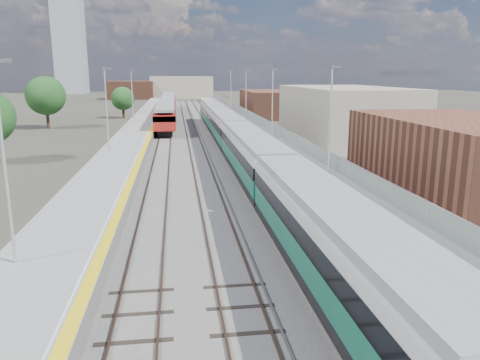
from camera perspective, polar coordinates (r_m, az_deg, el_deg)
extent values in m
plane|color=#47443A|center=(60.16, -3.85, 5.21)|extent=(320.00, 320.00, 0.00)
cube|color=#565451|center=(62.52, -6.07, 5.49)|extent=(10.50, 155.00, 0.06)
cube|color=#4C3323|center=(65.14, -3.47, 5.90)|extent=(0.07, 160.00, 0.14)
cube|color=#4C3323|center=(65.27, -2.20, 5.93)|extent=(0.07, 160.00, 0.14)
cube|color=#4C3323|center=(64.98, -6.56, 5.83)|extent=(0.07, 160.00, 0.14)
cube|color=#4C3323|center=(65.03, -5.29, 5.86)|extent=(0.07, 160.00, 0.14)
cube|color=#4C3323|center=(65.01, -9.66, 5.73)|extent=(0.07, 160.00, 0.14)
cube|color=#4C3323|center=(64.97, -8.39, 5.77)|extent=(0.07, 160.00, 0.14)
cube|color=gray|center=(65.12, -3.76, 5.89)|extent=(0.08, 160.00, 0.10)
cube|color=gray|center=(65.04, -5.00, 5.86)|extent=(0.08, 160.00, 0.10)
cube|color=slate|center=(63.12, 0.77, 6.06)|extent=(4.70, 155.00, 1.00)
cube|color=gray|center=(63.07, 0.77, 6.52)|extent=(4.70, 155.00, 0.03)
cube|color=yellow|center=(62.79, -1.13, 6.50)|extent=(0.40, 155.00, 0.01)
cube|color=gray|center=(63.36, 2.76, 7.07)|extent=(0.06, 155.00, 1.20)
cylinder|color=#9EA0A3|center=(33.39, 10.94, 7.11)|extent=(0.12, 0.12, 7.50)
cube|color=#4C4C4F|center=(33.31, 11.63, 13.36)|extent=(0.70, 0.18, 0.14)
cylinder|color=#9EA0A3|center=(52.67, 3.97, 9.34)|extent=(0.12, 0.12, 7.50)
cube|color=#4C4C4F|center=(52.62, 4.30, 13.31)|extent=(0.70, 0.18, 0.14)
cylinder|color=#9EA0A3|center=(72.34, 0.73, 10.32)|extent=(0.12, 0.12, 7.50)
cube|color=#4C4C4F|center=(72.31, 0.94, 13.21)|extent=(0.70, 0.18, 0.14)
cylinder|color=#9EA0A3|center=(92.16, -1.13, 10.87)|extent=(0.12, 0.12, 7.50)
cube|color=#4C4C4F|center=(92.13, -0.98, 13.14)|extent=(0.70, 0.18, 0.14)
cube|color=slate|center=(62.64, -12.34, 5.71)|extent=(4.30, 155.00, 1.00)
cube|color=gray|center=(62.58, -12.36, 6.17)|extent=(4.30, 155.00, 0.03)
cube|color=yellow|center=(62.46, -10.62, 6.25)|extent=(0.45, 155.00, 0.01)
cube|color=silver|center=(62.48, -10.94, 6.24)|extent=(0.08, 155.00, 0.01)
cylinder|color=#9EA0A3|center=(18.83, -26.78, 1.63)|extent=(0.12, 0.12, 7.50)
cube|color=#4C4C4F|center=(18.47, -27.19, 12.83)|extent=(0.70, 0.18, 0.14)
cylinder|color=#9EA0A3|center=(44.04, -15.94, 8.19)|extent=(0.12, 0.12, 7.50)
cube|color=#4C4C4F|center=(43.89, -15.91, 12.96)|extent=(0.70, 0.18, 0.14)
cylinder|color=#9EA0A3|center=(69.84, -13.00, 9.91)|extent=(0.12, 0.12, 7.50)
cube|color=#4C4C4F|center=(69.74, -12.94, 12.91)|extent=(0.70, 0.18, 0.14)
cube|color=brown|center=(33.31, 25.18, 2.33)|extent=(9.00, 16.00, 5.20)
cube|color=#A29981|center=(58.25, 12.52, 7.86)|extent=(11.00, 22.00, 6.40)
cube|color=brown|center=(89.30, 3.31, 9.27)|extent=(8.00, 18.00, 4.80)
cube|color=#A29981|center=(159.56, -7.14, 11.17)|extent=(20.00, 14.00, 7.00)
cube|color=brown|center=(155.21, -13.12, 10.63)|extent=(14.00, 12.00, 5.60)
cube|color=gray|center=(204.01, -20.06, 15.50)|extent=(11.00, 11.00, 40.00)
cube|color=black|center=(17.78, 11.27, -11.11)|extent=(2.59, 18.56, 0.44)
cube|color=#136449|center=(17.49, 11.38, -8.83)|extent=(2.68, 18.56, 1.08)
cube|color=black|center=(17.19, 11.50, -6.18)|extent=(2.74, 18.56, 0.74)
cube|color=silver|center=(17.01, 11.59, -4.30)|extent=(2.68, 18.56, 0.46)
cube|color=gray|center=(16.90, 11.65, -3.00)|extent=(2.38, 18.56, 0.38)
cube|color=black|center=(35.54, 1.36, 1.26)|extent=(2.59, 18.56, 0.44)
cube|color=#136449|center=(35.39, 1.37, 2.47)|extent=(2.68, 18.56, 1.08)
cube|color=black|center=(35.25, 1.38, 3.84)|extent=(2.74, 18.56, 0.74)
cube|color=silver|center=(35.16, 1.38, 4.79)|extent=(2.68, 18.56, 0.46)
cube|color=gray|center=(35.11, 1.39, 5.43)|extent=(2.38, 18.56, 0.38)
cube|color=black|center=(54.19, -1.82, 5.28)|extent=(2.59, 18.56, 0.44)
cube|color=#136449|center=(54.09, -1.83, 6.08)|extent=(2.68, 18.56, 1.08)
cube|color=black|center=(54.00, -1.84, 6.99)|extent=(2.74, 18.56, 0.74)
cube|color=silver|center=(53.94, -1.84, 7.61)|extent=(2.68, 18.56, 0.46)
cube|color=gray|center=(53.91, -1.84, 8.03)|extent=(2.38, 18.56, 0.38)
cube|color=black|center=(73.05, -3.39, 7.23)|extent=(2.59, 18.56, 0.44)
cube|color=#136449|center=(72.98, -3.40, 7.83)|extent=(2.68, 18.56, 1.08)
cube|color=black|center=(72.91, -3.40, 8.50)|extent=(2.74, 18.56, 0.74)
cube|color=silver|center=(72.87, -3.41, 8.96)|extent=(2.68, 18.56, 0.46)
cube|color=gray|center=(72.84, -3.41, 9.28)|extent=(2.38, 18.56, 0.38)
cube|color=black|center=(67.72, -8.99, 6.34)|extent=(1.87, 15.89, 0.65)
cube|color=maroon|center=(67.56, -9.04, 7.65)|extent=(2.76, 18.70, 1.97)
cube|color=black|center=(67.52, -9.05, 8.06)|extent=(2.81, 18.70, 0.69)
cube|color=gray|center=(67.45, -9.08, 8.89)|extent=(2.46, 18.70, 0.39)
cube|color=black|center=(86.82, -8.76, 7.75)|extent=(1.87, 15.89, 0.65)
cube|color=maroon|center=(86.70, -8.79, 8.78)|extent=(2.76, 18.70, 1.97)
cube|color=black|center=(86.67, -8.81, 9.10)|extent=(2.81, 18.70, 0.69)
cube|color=gray|center=(86.61, -8.83, 9.75)|extent=(2.46, 18.70, 0.39)
cube|color=black|center=(105.96, -8.61, 8.66)|extent=(1.87, 15.89, 0.65)
cube|color=maroon|center=(105.86, -8.64, 9.50)|extent=(2.76, 18.70, 1.97)
cube|color=black|center=(105.83, -8.65, 9.76)|extent=(2.81, 18.70, 0.69)
cube|color=gray|center=(105.78, -8.67, 10.30)|extent=(2.46, 18.70, 0.39)
cylinder|color=#382619|center=(75.02, -22.38, 6.83)|extent=(0.44, 0.44, 2.67)
sphere|color=#194119|center=(74.79, -22.61, 9.48)|extent=(5.64, 5.64, 5.64)
cylinder|color=#382619|center=(88.36, -14.02, 7.95)|extent=(0.44, 0.44, 1.97)
sphere|color=#194119|center=(88.19, -14.11, 9.62)|extent=(4.16, 4.16, 4.16)
cylinder|color=#382619|center=(79.84, 9.75, 7.72)|extent=(0.44, 0.44, 2.13)
sphere|color=#194119|center=(79.65, 9.83, 9.71)|extent=(4.50, 4.50, 4.50)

